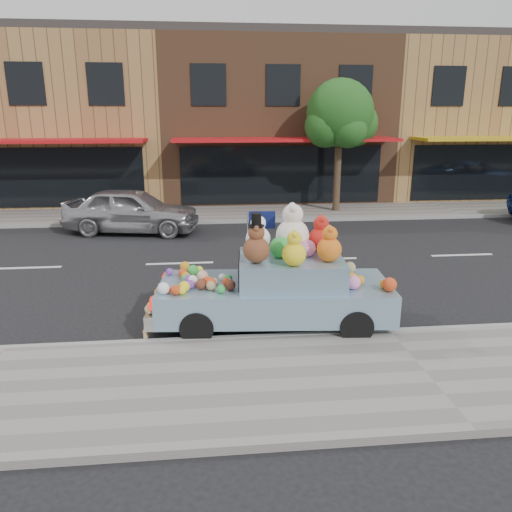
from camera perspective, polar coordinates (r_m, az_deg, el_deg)
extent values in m
plane|color=black|center=(14.00, 7.87, -0.37)|extent=(120.00, 120.00, 0.00)
cube|color=gray|center=(8.26, 18.70, -12.68)|extent=(60.00, 3.00, 0.12)
cube|color=gray|center=(20.18, 3.56, 4.97)|extent=(60.00, 3.00, 0.12)
cube|color=gray|center=(9.49, 15.00, -8.46)|extent=(60.00, 0.12, 0.13)
cube|color=gray|center=(18.73, 4.30, 4.11)|extent=(60.00, 0.12, 0.13)
cube|color=#9B7341|center=(25.93, -21.61, 14.02)|extent=(10.00, 8.00, 7.00)
cube|color=#332D2B|center=(26.13, -22.49, 22.00)|extent=(10.00, 8.00, 0.30)
cube|color=black|center=(22.21, -23.74, 8.18)|extent=(8.50, 0.06, 2.40)
cube|color=#B71015|center=(21.25, -24.91, 11.84)|extent=(9.00, 1.80, 0.12)
cube|color=black|center=(22.09, -24.83, 17.44)|extent=(1.40, 0.06, 1.60)
cube|color=black|center=(21.37, -16.81, 18.29)|extent=(1.40, 0.06, 1.60)
cube|color=brown|center=(25.25, 1.60, 15.06)|extent=(10.00, 8.00, 7.00)
cube|color=#332D2B|center=(25.46, 1.67, 23.31)|extent=(10.00, 8.00, 0.30)
cube|color=black|center=(21.42, 2.97, 9.25)|extent=(8.50, 0.06, 2.40)
cube|color=#B71015|center=(20.42, 3.42, 13.14)|extent=(9.00, 1.80, 0.12)
cube|color=black|center=(21.05, -5.44, 18.90)|extent=(1.40, 0.06, 1.60)
cube|color=black|center=(21.30, 3.12, 18.91)|extent=(1.40, 0.06, 1.60)
cube|color=black|center=(21.96, 11.30, 18.56)|extent=(1.40, 0.06, 1.60)
cube|color=#9B7341|center=(28.34, 22.74, 13.98)|extent=(10.00, 8.00, 7.00)
cube|color=#332D2B|center=(28.52, 23.58, 21.29)|extent=(10.00, 8.00, 0.30)
cube|color=black|center=(24.98, 26.55, 8.58)|extent=(8.50, 0.06, 2.40)
cube|color=black|center=(23.42, 21.17, 17.65)|extent=(1.40, 0.06, 1.60)
cylinder|color=#38281C|center=(20.37, 9.27, 9.29)|extent=(0.28, 0.28, 3.20)
sphere|color=#184C15|center=(20.23, 9.57, 15.82)|extent=(2.60, 2.60, 2.60)
sphere|color=#184C15|center=(20.72, 11.23, 14.63)|extent=(1.80, 1.80, 1.80)
sphere|color=#184C15|center=(19.90, 7.94, 14.45)|extent=(1.60, 1.60, 1.60)
sphere|color=#184C15|center=(19.72, 10.53, 14.03)|extent=(1.40, 1.40, 1.40)
sphere|color=#184C15|center=(20.74, 8.26, 15.04)|extent=(1.60, 1.60, 1.60)
imported|color=#A1A0A5|center=(17.36, -14.02, 5.09)|extent=(4.74, 2.60, 1.53)
cylinder|color=black|center=(9.03, 11.37, -7.86)|extent=(0.61, 0.25, 0.60)
cylinder|color=black|center=(10.45, 9.58, -4.43)|extent=(0.61, 0.25, 0.60)
cylinder|color=black|center=(8.87, -6.77, -8.11)|extent=(0.61, 0.25, 0.60)
cylinder|color=black|center=(10.31, -5.96, -4.57)|extent=(0.61, 0.25, 0.60)
cube|color=#7EA2BB|center=(9.47, 2.12, -4.78)|extent=(4.43, 2.05, 0.60)
cube|color=#7EA2BB|center=(9.31, 4.00, -1.59)|extent=(2.02, 1.65, 0.50)
cube|color=silver|center=(9.65, -11.23, -5.62)|extent=(0.31, 1.79, 0.26)
cube|color=red|center=(8.91, -11.75, -5.31)|extent=(0.08, 0.28, 0.16)
cube|color=red|center=(10.17, -10.40, -2.54)|extent=(0.08, 0.28, 0.16)
cube|color=black|center=(9.27, -1.86, -1.63)|extent=(0.15, 1.30, 0.40)
sphere|color=brown|center=(8.80, 0.04, 0.73)|extent=(0.48, 0.48, 0.48)
sphere|color=brown|center=(8.72, 0.04, 2.67)|extent=(0.30, 0.30, 0.30)
sphere|color=brown|center=(8.60, 0.11, 3.14)|extent=(0.11, 0.11, 0.11)
sphere|color=brown|center=(8.80, -0.03, 3.44)|extent=(0.11, 0.11, 0.11)
cylinder|color=black|center=(8.69, 0.04, 3.48)|extent=(0.28, 0.28, 0.02)
cylinder|color=black|center=(8.67, 0.04, 4.19)|extent=(0.18, 0.18, 0.22)
sphere|color=#F5E0C3|center=(9.49, 4.18, 2.33)|extent=(0.64, 0.64, 0.64)
sphere|color=#F5E0C3|center=(9.41, 4.23, 4.76)|extent=(0.40, 0.40, 0.40)
sphere|color=#F5E0C3|center=(9.25, 4.40, 5.37)|extent=(0.15, 0.15, 0.15)
sphere|color=#F5E0C3|center=(9.52, 4.10, 5.68)|extent=(0.15, 0.15, 0.15)
sphere|color=#D45E13|center=(8.97, 8.36, 0.75)|extent=(0.44, 0.44, 0.44)
sphere|color=#D45E13|center=(8.90, 8.44, 2.52)|extent=(0.28, 0.28, 0.28)
sphere|color=#D45E13|center=(8.79, 8.61, 2.94)|extent=(0.10, 0.10, 0.10)
sphere|color=#D45E13|center=(8.97, 8.31, 3.22)|extent=(0.10, 0.10, 0.10)
sphere|color=#AC1912|center=(9.63, 7.41, 1.93)|extent=(0.47, 0.47, 0.47)
sphere|color=#AC1912|center=(9.56, 7.47, 3.70)|extent=(0.29, 0.29, 0.29)
sphere|color=#AC1912|center=(9.44, 7.64, 4.13)|extent=(0.11, 0.11, 0.11)
sphere|color=#AC1912|center=(9.64, 7.36, 4.38)|extent=(0.11, 0.11, 0.11)
sphere|color=white|center=(9.57, 0.24, 1.99)|extent=(0.48, 0.48, 0.48)
sphere|color=white|center=(9.50, 0.24, 3.80)|extent=(0.30, 0.30, 0.30)
sphere|color=white|center=(9.38, 0.31, 4.24)|extent=(0.11, 0.11, 0.11)
sphere|color=white|center=(9.58, 0.18, 4.49)|extent=(0.11, 0.11, 0.11)
sphere|color=yellow|center=(8.65, 4.38, 0.23)|extent=(0.42, 0.42, 0.42)
sphere|color=yellow|center=(8.58, 4.41, 1.97)|extent=(0.26, 0.26, 0.26)
sphere|color=yellow|center=(8.47, 4.54, 2.38)|extent=(0.10, 0.10, 0.10)
sphere|color=yellow|center=(8.65, 4.32, 2.67)|extent=(0.10, 0.10, 0.10)
sphere|color=green|center=(9.17, 2.81, 0.96)|extent=(0.40, 0.40, 0.40)
sphere|color=pink|center=(9.27, 5.87, 0.88)|extent=(0.32, 0.32, 0.32)
sphere|color=beige|center=(9.25, -7.26, -2.79)|extent=(0.20, 0.20, 0.20)
sphere|color=#907E4F|center=(9.24, -4.82, -2.92)|extent=(0.14, 0.14, 0.14)
sphere|color=#907E4F|center=(8.97, -5.18, -3.40)|extent=(0.17, 0.17, 0.17)
sphere|color=white|center=(9.47, -3.86, -2.42)|extent=(0.14, 0.14, 0.14)
sphere|color=#542518|center=(9.03, -6.32, -3.25)|extent=(0.19, 0.19, 0.19)
sphere|color=#B83813|center=(9.25, -5.54, -2.82)|extent=(0.17, 0.17, 0.17)
sphere|color=white|center=(8.89, -10.51, -3.66)|extent=(0.21, 0.21, 0.21)
sphere|color=#673092|center=(9.28, -7.69, -2.73)|extent=(0.20, 0.20, 0.20)
sphere|color=yellow|center=(8.82, -8.45, -3.93)|extent=(0.15, 0.15, 0.15)
sphere|color=#907E4F|center=(9.63, -6.00, -2.15)|extent=(0.14, 0.14, 0.14)
sphere|color=green|center=(9.37, -3.17, -2.57)|extent=(0.15, 0.15, 0.15)
sphere|color=green|center=(8.81, -4.03, -3.81)|extent=(0.15, 0.15, 0.15)
sphere|color=pink|center=(9.15, -3.23, -3.00)|extent=(0.16, 0.16, 0.16)
sphere|color=#C47812|center=(10.10, -8.12, -1.19)|extent=(0.20, 0.20, 0.20)
sphere|color=#B83813|center=(8.82, -9.15, -3.86)|extent=(0.18, 0.18, 0.18)
sphere|color=#673092|center=(9.91, -9.85, -1.77)|extent=(0.14, 0.14, 0.14)
sphere|color=#B83813|center=(9.08, -5.23, -3.08)|extent=(0.19, 0.19, 0.19)
sphere|color=#B83813|center=(9.76, -8.36, -1.90)|extent=(0.17, 0.17, 0.17)
sphere|color=yellow|center=(8.95, -8.19, -3.47)|extent=(0.20, 0.20, 0.20)
sphere|color=#673092|center=(9.08, -7.55, -3.25)|extent=(0.17, 0.17, 0.17)
sphere|color=#B83813|center=(9.14, -3.36, -3.00)|extent=(0.17, 0.17, 0.17)
sphere|color=green|center=(9.79, -7.21, -1.66)|extent=(0.22, 0.22, 0.22)
sphere|color=#B83813|center=(8.92, -10.10, -3.81)|extent=(0.14, 0.14, 0.14)
sphere|color=#542518|center=(8.95, -2.96, -3.33)|extent=(0.19, 0.19, 0.19)
sphere|color=yellow|center=(9.91, -6.51, -1.60)|extent=(0.16, 0.16, 0.16)
sphere|color=#C47812|center=(9.53, -8.04, -2.32)|extent=(0.17, 0.17, 0.17)
sphere|color=green|center=(9.32, -7.92, -2.69)|extent=(0.19, 0.19, 0.19)
sphere|color=#D8A88C|center=(9.39, -6.13, -2.31)|extent=(0.22, 0.22, 0.22)
sphere|color=green|center=(9.73, -11.13, -4.18)|extent=(0.14, 0.14, 0.14)
sphere|color=#907E4F|center=(8.93, -12.06, -5.95)|extent=(0.18, 0.18, 0.18)
sphere|color=pink|center=(9.93, -10.93, -3.75)|extent=(0.14, 0.14, 0.14)
sphere|color=yellow|center=(9.85, -11.00, -3.97)|extent=(0.12, 0.12, 0.12)
sphere|color=yellow|center=(9.09, -11.86, -5.60)|extent=(0.16, 0.16, 0.16)
sphere|color=#C47812|center=(9.74, -11.12, -4.11)|extent=(0.16, 0.16, 0.16)
sphere|color=#C47812|center=(9.33, -11.58, -4.99)|extent=(0.17, 0.17, 0.17)
sphere|color=white|center=(10.10, -10.75, -3.40)|extent=(0.14, 0.14, 0.14)
sphere|color=#B83813|center=(9.18, 15.03, -3.17)|extent=(0.25, 0.25, 0.25)
sphere|color=#907E4F|center=(10.05, 10.68, -1.30)|extent=(0.23, 0.23, 0.23)
sphere|color=#907E4F|center=(9.92, 10.10, -1.66)|extent=(0.17, 0.17, 0.17)
sphere|color=#C47812|center=(9.40, 11.74, -2.72)|extent=(0.19, 0.19, 0.19)
sphere|color=#C47812|center=(9.33, 14.45, -3.12)|extent=(0.17, 0.17, 0.17)
sphere|color=#C47812|center=(9.39, 10.86, -2.56)|extent=(0.23, 0.23, 0.23)
sphere|color=pink|center=(9.15, 11.10, -2.99)|extent=(0.25, 0.25, 0.25)
cylinder|color=#997A54|center=(8.99, -12.57, -8.99)|extent=(0.06, 0.06, 0.17)
sphere|color=#997A54|center=(8.95, -12.61, -8.44)|extent=(0.07, 0.07, 0.07)
cylinder|color=#997A54|center=(9.08, -12.45, -8.72)|extent=(0.06, 0.06, 0.17)
sphere|color=#997A54|center=(9.04, -12.49, -8.18)|extent=(0.07, 0.07, 0.07)
cylinder|color=#997A54|center=(9.17, -12.33, -8.47)|extent=(0.06, 0.06, 0.17)
sphere|color=#997A54|center=(9.13, -12.37, -7.92)|extent=(0.07, 0.07, 0.07)
cylinder|color=#997A54|center=(9.26, -12.21, -8.21)|extent=(0.06, 0.06, 0.17)
sphere|color=#997A54|center=(9.22, -12.25, -7.67)|extent=(0.07, 0.07, 0.07)
cylinder|color=#997A54|center=(9.35, -12.10, -7.96)|extent=(0.06, 0.06, 0.17)
sphere|color=#997A54|center=(9.31, -12.14, -7.43)|extent=(0.07, 0.07, 0.07)
cylinder|color=#997A54|center=(9.44, -11.99, -7.72)|extent=(0.06, 0.06, 0.17)
sphere|color=#997A54|center=(9.40, -12.02, -7.19)|extent=(0.07, 0.07, 0.07)
cylinder|color=#997A54|center=(9.53, -11.88, -7.48)|extent=(0.06, 0.06, 0.17)
sphere|color=#997A54|center=(9.49, -11.91, -6.95)|extent=(0.07, 0.07, 0.07)
cylinder|color=#997A54|center=(9.62, -11.77, -7.24)|extent=(0.06, 0.06, 0.17)
sphere|color=#997A54|center=(9.58, -11.81, -6.72)|extent=(0.07, 0.07, 0.07)
cylinder|color=#997A54|center=(9.71, -11.67, -7.01)|extent=(0.06, 0.06, 0.17)
sphere|color=#997A54|center=(9.68, -11.70, -6.49)|extent=(0.07, 0.07, 0.07)
cylinder|color=#997A54|center=(9.80, -11.57, -6.78)|extent=(0.06, 0.06, 0.17)
sphere|color=#997A54|center=(9.77, -11.60, -6.27)|extent=(0.07, 0.07, 0.07)
cylinder|color=#997A54|center=(9.89, -11.47, -6.56)|extent=(0.06, 0.06, 0.17)
sphere|color=#997A54|center=(9.86, -11.50, -6.05)|extent=(0.07, 0.07, 0.07)
cylinder|color=#997A54|center=(9.98, -11.37, -6.34)|extent=(0.06, 0.06, 0.17)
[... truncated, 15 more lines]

